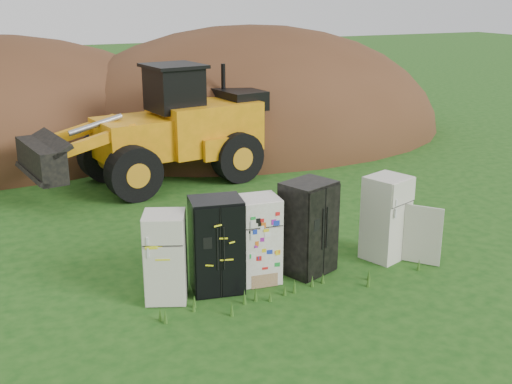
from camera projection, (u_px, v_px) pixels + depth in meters
ground at (286, 275)px, 13.15m from camera, size 120.00×120.00×0.00m
fridge_leftmost at (165, 257)px, 11.91m from camera, size 0.97×0.95×1.71m
fridge_black_side at (217, 245)px, 12.26m from camera, size 1.09×0.92×1.86m
fridge_sticker at (258, 239)px, 12.68m from camera, size 0.85×0.80×1.76m
fridge_dark_mid at (308, 227)px, 13.07m from camera, size 1.21×1.11×1.93m
fridge_open_door at (386, 218)px, 13.76m from camera, size 1.04×1.01×1.84m
wheel_loader at (148, 127)px, 18.75m from camera, size 7.64×4.03×3.52m
dirt_mound_right at (250, 134)px, 26.07m from camera, size 16.24×11.91×8.62m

